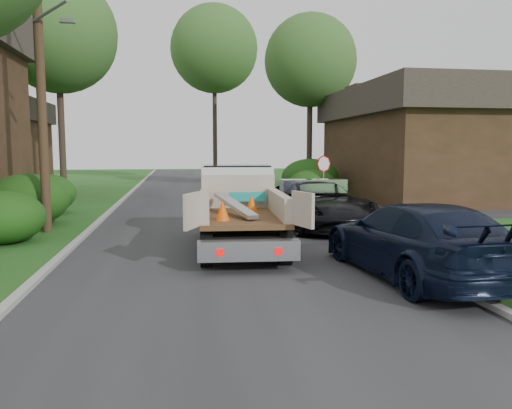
{
  "coord_description": "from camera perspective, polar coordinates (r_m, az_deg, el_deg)",
  "views": [
    {
      "loc": [
        -1.19,
        -12.3,
        2.71
      ],
      "look_at": [
        0.96,
        1.32,
        1.2
      ],
      "focal_mm": 35.0,
      "sensor_mm": 36.0,
      "label": 1
    }
  ],
  "objects": [
    {
      "name": "ground",
      "position": [
        12.65,
        -3.4,
        -6.13
      ],
      "size": [
        120.0,
        120.0,
        0.0
      ],
      "primitive_type": "plane",
      "color": "#204C15",
      "rests_on": "ground"
    },
    {
      "name": "road",
      "position": [
        22.5,
        -5.88,
        -0.69
      ],
      "size": [
        8.0,
        90.0,
        0.02
      ],
      "primitive_type": "cube",
      "color": "#28282B",
      "rests_on": "ground"
    },
    {
      "name": "side_street",
      "position": [
        25.2,
        22.65,
        -0.39
      ],
      "size": [
        16.0,
        7.0,
        0.02
      ],
      "primitive_type": "cube",
      "color": "#28282B",
      "rests_on": "ground"
    },
    {
      "name": "curb_left",
      "position": [
        22.65,
        -16.3,
        -0.72
      ],
      "size": [
        0.2,
        90.0,
        0.12
      ],
      "primitive_type": "cube",
      "color": "#9E9E99",
      "rests_on": "ground"
    },
    {
      "name": "curb_right",
      "position": [
        23.07,
        4.33,
        -0.36
      ],
      "size": [
        0.2,
        90.0,
        0.12
      ],
      "primitive_type": "cube",
      "color": "#9E9E99",
      "rests_on": "ground"
    },
    {
      "name": "stop_sign",
      "position": [
        22.26,
        7.73,
        3.8
      ],
      "size": [
        0.71,
        0.32,
        2.48
      ],
      "color": "slate",
      "rests_on": "ground"
    },
    {
      "name": "utility_pole",
      "position": [
        17.98,
        -23.39,
        13.62
      ],
      "size": [
        2.42,
        1.25,
        10.0
      ],
      "color": "#382619",
      "rests_on": "ground"
    },
    {
      "name": "house_right",
      "position": [
        29.89,
        19.51,
        6.76
      ],
      "size": [
        9.72,
        12.96,
        6.2
      ],
      "rotation": [
        0.0,
        0.0,
        1.57
      ],
      "color": "#322314",
      "rests_on": "ground"
    },
    {
      "name": "hedge_left_a",
      "position": [
        16.22,
        -26.91,
        -1.32
      ],
      "size": [
        2.34,
        2.34,
        1.53
      ],
      "primitive_type": "ellipsoid",
      "color": "#15400E",
      "rests_on": "ground"
    },
    {
      "name": "hedge_left_b",
      "position": [
        19.62,
        -24.64,
        0.49
      ],
      "size": [
        2.86,
        2.86,
        1.87
      ],
      "primitive_type": "ellipsoid",
      "color": "#15400E",
      "rests_on": "ground"
    },
    {
      "name": "hedge_left_c",
      "position": [
        23.07,
        -23.03,
        1.13
      ],
      "size": [
        2.6,
        2.6,
        1.7
      ],
      "primitive_type": "ellipsoid",
      "color": "#15400E",
      "rests_on": "ground"
    },
    {
      "name": "hedge_right_a",
      "position": [
        26.32,
        6.45,
        2.16
      ],
      "size": [
        2.6,
        2.6,
        1.7
      ],
      "primitive_type": "ellipsoid",
      "color": "#15400E",
      "rests_on": "ground"
    },
    {
      "name": "hedge_right_b",
      "position": [
        29.37,
        6.22,
        3.09
      ],
      "size": [
        3.38,
        3.38,
        2.21
      ],
      "primitive_type": "ellipsoid",
      "color": "#15400E",
      "rests_on": "ground"
    },
    {
      "name": "tree_left_far",
      "position": [
        30.62,
        -21.74,
        17.64
      ],
      "size": [
        6.4,
        6.4,
        12.2
      ],
      "color": "#2D2119",
      "rests_on": "ground"
    },
    {
      "name": "tree_right_far",
      "position": [
        33.94,
        6.23,
        16.01
      ],
      "size": [
        6.0,
        6.0,
        11.5
      ],
      "color": "#2D2119",
      "rests_on": "ground"
    },
    {
      "name": "tree_center_far",
      "position": [
        43.22,
        -4.8,
        17.27
      ],
      "size": [
        7.2,
        7.2,
        14.6
      ],
      "color": "#2D2119",
      "rests_on": "ground"
    },
    {
      "name": "flatbed_truck",
      "position": [
        14.45,
        -2.01,
        0.35
      ],
      "size": [
        2.83,
        6.08,
        2.25
      ],
      "rotation": [
        0.0,
        0.0,
        -0.06
      ],
      "color": "black",
      "rests_on": "ground"
    },
    {
      "name": "black_pickup",
      "position": [
        17.57,
        6.89,
        0.03
      ],
      "size": [
        3.36,
        6.16,
        1.64
      ],
      "primitive_type": "imported",
      "rotation": [
        0.0,
        0.0,
        0.11
      ],
      "color": "black",
      "rests_on": "ground"
    },
    {
      "name": "navy_suv",
      "position": [
        11.16,
        17.77,
        -3.87
      ],
      "size": [
        2.63,
        5.71,
        1.62
      ],
      "primitive_type": "imported",
      "rotation": [
        0.0,
        0.0,
        3.21
      ],
      "color": "black",
      "rests_on": "ground"
    }
  ]
}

